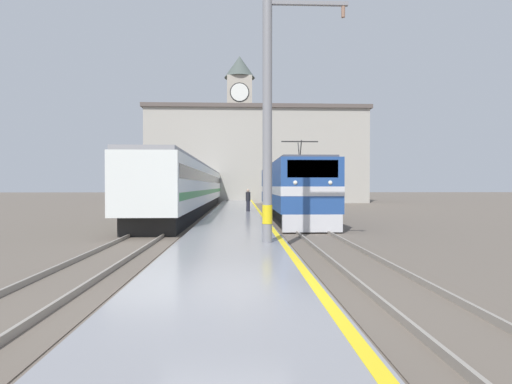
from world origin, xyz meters
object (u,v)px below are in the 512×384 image
Objects in this scene: locomotive_train at (291,191)px; catenary_mast at (269,113)px; clock_tower at (240,123)px; person_on_platform at (248,200)px; passenger_train at (197,187)px.

catenary_mast is at bearing -100.07° from locomotive_train.
clock_tower reaches higher than catenary_mast.
person_on_platform is at bearing 137.35° from locomotive_train.
catenary_mast is 54.01m from clock_tower.
passenger_train is 30.91m from clock_tower.
locomotive_train is 0.68× the size of clock_tower.
catenary_mast is at bearing -88.64° from person_on_platform.
passenger_train is at bearing 101.30° from catenary_mast.
catenary_mast is at bearing -88.89° from clock_tower.
locomotive_train is 1.92× the size of catenary_mast.
person_on_platform is (-0.37, 15.76, -3.31)m from catenary_mast.
passenger_train is 26.73× the size of person_on_platform.
clock_tower is at bearing 94.82° from locomotive_train.
passenger_train is 25.20m from catenary_mast.
person_on_platform is 0.07× the size of clock_tower.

